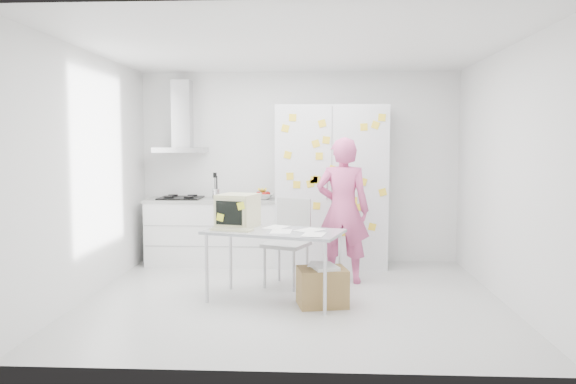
{
  "coord_description": "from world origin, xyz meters",
  "views": [
    {
      "loc": [
        0.25,
        -6.03,
        1.7
      ],
      "look_at": [
        -0.1,
        0.76,
        1.1
      ],
      "focal_mm": 35.0,
      "sensor_mm": 36.0,
      "label": 1
    }
  ],
  "objects_px": {
    "person": "(343,210)",
    "desk": "(250,220)",
    "chair": "(289,236)",
    "cardboard_box": "(322,286)"
  },
  "relations": [
    {
      "from": "desk",
      "to": "chair",
      "type": "xyz_separation_m",
      "value": [
        0.39,
        0.6,
        -0.28
      ]
    },
    {
      "from": "person",
      "to": "chair",
      "type": "bearing_deg",
      "value": 20.84
    },
    {
      "from": "person",
      "to": "desk",
      "type": "bearing_deg",
      "value": 43.0
    },
    {
      "from": "desk",
      "to": "cardboard_box",
      "type": "height_order",
      "value": "desk"
    },
    {
      "from": "cardboard_box",
      "to": "desk",
      "type": "bearing_deg",
      "value": 161.27
    },
    {
      "from": "person",
      "to": "desk",
      "type": "xyz_separation_m",
      "value": [
        -1.04,
        -0.75,
        -0.02
      ]
    },
    {
      "from": "cardboard_box",
      "to": "person",
      "type": "bearing_deg",
      "value": 75.93
    },
    {
      "from": "chair",
      "to": "desk",
      "type": "bearing_deg",
      "value": -100.66
    },
    {
      "from": "chair",
      "to": "cardboard_box",
      "type": "relative_size",
      "value": 1.83
    },
    {
      "from": "person",
      "to": "cardboard_box",
      "type": "distance_m",
      "value": 1.25
    }
  ]
}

